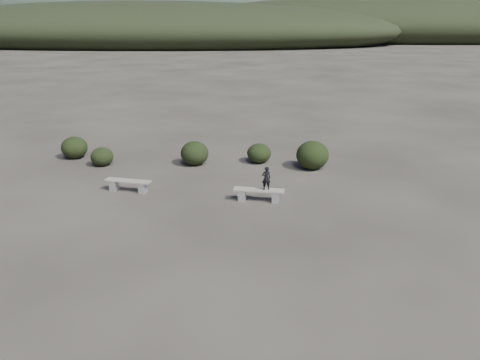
{
  "coord_description": "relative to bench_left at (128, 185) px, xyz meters",
  "views": [
    {
      "loc": [
        1.38,
        -11.85,
        6.67
      ],
      "look_at": [
        0.66,
        3.5,
        1.1
      ],
      "focal_mm": 35.0,
      "sensor_mm": 36.0,
      "label": 1
    }
  ],
  "objects": [
    {
      "name": "ground",
      "position": [
        3.79,
        -5.03,
        -0.28
      ],
      "size": [
        1200.0,
        1200.0,
        0.0
      ],
      "primitive_type": "plane",
      "color": "#312C26",
      "rests_on": "ground"
    },
    {
      "name": "shrub_f",
      "position": [
        -3.76,
        4.27,
        0.24
      ],
      "size": [
        1.23,
        1.23,
        1.04
      ],
      "primitive_type": "ellipsoid",
      "color": "black",
      "rests_on": "ground"
    },
    {
      "name": "shrub_c",
      "position": [
        5.08,
        3.96,
        0.17
      ],
      "size": [
        1.12,
        1.12,
        0.9
      ],
      "primitive_type": "ellipsoid",
      "color": "black",
      "rests_on": "ground"
    },
    {
      "name": "mountain_ridges",
      "position": [
        -3.69,
        334.03,
        10.56
      ],
      "size": [
        500.0,
        400.0,
        56.0
      ],
      "color": "black",
      "rests_on": "ground"
    },
    {
      "name": "bench_left",
      "position": [
        0.0,
        0.0,
        0.0
      ],
      "size": [
        1.88,
        0.72,
        0.46
      ],
      "rotation": [
        0.0,
        0.0,
        -0.19
      ],
      "color": "gray",
      "rests_on": "ground"
    },
    {
      "name": "shrub_b",
      "position": [
        2.13,
        3.5,
        0.27
      ],
      "size": [
        1.28,
        1.28,
        1.09
      ],
      "primitive_type": "ellipsoid",
      "color": "black",
      "rests_on": "ground"
    },
    {
      "name": "shrub_d",
      "position": [
        7.46,
        3.18,
        0.35
      ],
      "size": [
        1.45,
        1.45,
        1.27
      ],
      "primitive_type": "ellipsoid",
      "color": "black",
      "rests_on": "ground"
    },
    {
      "name": "seated_person",
      "position": [
        5.38,
        -0.79,
        0.64
      ],
      "size": [
        0.37,
        0.29,
        0.89
      ],
      "primitive_type": "imported",
      "rotation": [
        0.0,
        0.0,
        3.39
      ],
      "color": "black",
      "rests_on": "bench_right"
    },
    {
      "name": "bench_right",
      "position": [
        5.11,
        -0.77,
        0.01
      ],
      "size": [
        1.91,
        0.57,
        0.47
      ],
      "rotation": [
        0.0,
        0.0,
        -0.1
      ],
      "color": "gray",
      "rests_on": "ground"
    },
    {
      "name": "shrub_a",
      "position": [
        -2.07,
        3.18,
        0.14
      ],
      "size": [
        1.02,
        1.02,
        0.84
      ],
      "primitive_type": "ellipsoid",
      "color": "black",
      "rests_on": "ground"
    }
  ]
}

